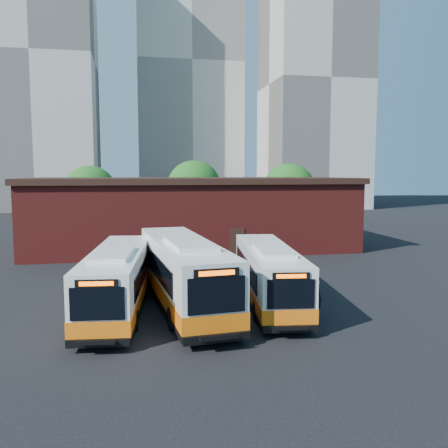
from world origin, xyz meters
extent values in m
plane|color=black|center=(0.00, 0.00, 0.00)|extent=(220.00, 220.00, 0.00)
cube|color=white|center=(-5.96, 0.57, 1.68)|extent=(3.52, 11.52, 2.69)
cube|color=orange|center=(-5.96, 0.57, 0.90)|extent=(3.57, 11.57, 0.66)
cube|color=black|center=(-5.96, 0.57, 0.43)|extent=(3.56, 11.56, 0.24)
cube|color=black|center=(-6.53, -5.10, 1.94)|extent=(2.04, 0.26, 1.28)
cube|color=black|center=(-6.53, -5.11, 2.72)|extent=(1.60, 0.22, 0.30)
cube|color=#FF5905|center=(-6.53, -5.14, 2.72)|extent=(1.27, 0.15, 0.17)
cube|color=black|center=(-6.54, -5.16, 0.43)|extent=(2.41, 0.37, 0.30)
cube|color=black|center=(-6.56, -5.37, 0.52)|extent=(1.40, 0.49, 0.06)
cube|color=black|center=(-6.57, -5.54, 0.59)|extent=(1.37, 0.17, 0.17)
cube|color=black|center=(-7.15, 1.07, 1.94)|extent=(0.92, 8.80, 0.99)
cube|color=black|center=(-4.70, 0.82, 1.94)|extent=(0.92, 8.80, 0.99)
cube|color=white|center=(-6.10, -0.84, 3.12)|extent=(2.02, 4.11, 0.21)
cylinder|color=black|center=(-7.37, -2.52, 0.47)|extent=(0.39, 0.97, 0.94)
cylinder|color=black|center=(-5.20, -2.74, 0.47)|extent=(0.39, 0.97, 0.94)
cylinder|color=black|center=(-6.75, 3.69, 0.47)|extent=(0.39, 0.97, 0.94)
cylinder|color=black|center=(-4.58, 3.47, 0.47)|extent=(0.39, 0.97, 0.94)
cube|color=white|center=(-2.69, 0.79, 1.88)|extent=(3.97, 12.89, 3.01)
cube|color=orange|center=(-2.69, 0.79, 1.00)|extent=(4.03, 12.95, 0.74)
cube|color=black|center=(-2.69, 0.79, 0.48)|extent=(4.01, 12.94, 0.26)
cube|color=black|center=(-2.04, -5.55, 2.17)|extent=(2.29, 0.30, 1.43)
cube|color=black|center=(-2.04, -5.56, 3.04)|extent=(1.79, 0.25, 0.34)
cube|color=#FF5905|center=(-2.04, -5.60, 3.04)|extent=(1.42, 0.17, 0.19)
cube|color=black|center=(-2.03, -5.62, 0.48)|extent=(2.70, 0.42, 0.34)
cube|color=black|center=(-2.01, -5.86, 0.58)|extent=(1.57, 0.56, 0.06)
cube|color=black|center=(-1.99, -6.05, 0.66)|extent=(1.53, 0.20, 0.19)
cube|color=black|center=(-4.10, 1.07, 2.17)|extent=(1.06, 9.85, 1.11)
cube|color=black|center=(-1.36, 1.35, 2.17)|extent=(1.06, 9.85, 1.11)
cube|color=white|center=(-2.53, -0.79, 3.49)|extent=(2.27, 4.60, 0.23)
cylinder|color=black|center=(-3.54, -2.91, 0.53)|extent=(0.44, 1.09, 1.06)
cylinder|color=black|center=(-1.11, -2.66, 0.53)|extent=(0.44, 1.09, 1.06)
cylinder|color=black|center=(-4.25, 4.03, 0.53)|extent=(0.44, 1.09, 1.06)
cylinder|color=black|center=(-1.82, 4.28, 0.53)|extent=(0.44, 1.09, 1.06)
cube|color=white|center=(1.80, 0.63, 1.63)|extent=(3.56, 11.19, 2.61)
cube|color=orange|center=(1.80, 0.63, 0.87)|extent=(3.61, 11.24, 0.64)
cube|color=black|center=(1.80, 0.63, 0.41)|extent=(3.60, 11.23, 0.23)
cube|color=black|center=(1.18, -4.85, 1.88)|extent=(1.98, 0.28, 1.24)
cube|color=black|center=(1.18, -4.86, 2.64)|extent=(1.55, 0.23, 0.29)
cube|color=#FF5905|center=(1.18, -4.90, 2.64)|extent=(1.23, 0.16, 0.16)
cube|color=black|center=(1.17, -4.91, 0.41)|extent=(2.34, 0.39, 0.29)
cube|color=black|center=(1.15, -5.12, 0.50)|extent=(1.36, 0.50, 0.05)
cube|color=black|center=(1.13, -5.28, 0.57)|extent=(1.32, 0.19, 0.16)
cube|color=black|center=(0.66, 1.13, 1.88)|extent=(1.01, 8.52, 0.96)
cube|color=black|center=(3.03, 0.86, 1.88)|extent=(1.01, 8.52, 0.96)
cube|color=white|center=(1.65, -0.73, 3.02)|extent=(2.01, 4.00, 0.20)
cylinder|color=black|center=(0.40, -2.34, 0.46)|extent=(0.39, 0.94, 0.92)
cylinder|color=black|center=(2.50, -2.58, 0.46)|extent=(0.39, 0.94, 0.92)
cylinder|color=black|center=(1.08, 3.67, 0.46)|extent=(0.39, 0.94, 0.92)
cylinder|color=black|center=(3.19, 3.43, 0.46)|extent=(0.39, 0.94, 0.92)
imported|color=#121935|center=(3.35, -2.24, 0.89)|extent=(0.66, 0.77, 1.79)
cube|color=maroon|center=(0.00, 20.00, 3.00)|extent=(28.00, 12.00, 6.00)
cube|color=black|center=(0.00, 20.00, 6.15)|extent=(28.60, 12.60, 0.50)
cube|color=black|center=(3.00, 13.97, 1.20)|extent=(1.20, 0.08, 2.40)
cylinder|color=#382314|center=(-10.00, 32.00, 1.35)|extent=(0.36, 0.36, 2.70)
sphere|color=#1D4F16|center=(-10.00, 32.00, 4.65)|extent=(6.00, 6.00, 6.00)
cylinder|color=#382314|center=(2.00, 34.00, 1.48)|extent=(0.36, 0.36, 2.95)
sphere|color=#1D4F16|center=(2.00, 34.00, 5.08)|extent=(6.56, 6.56, 6.56)
cylinder|color=#382314|center=(13.00, 31.00, 1.40)|extent=(0.36, 0.36, 2.81)
sphere|color=#1D4F16|center=(13.00, 31.00, 4.84)|extent=(6.24, 6.24, 6.24)
cube|color=beige|center=(-22.00, 72.00, 27.50)|extent=(20.00, 18.00, 55.00)
cube|color=beige|center=(7.00, 86.00, 30.00)|extent=(22.00, 20.00, 60.00)
cube|color=beige|center=(30.00, 68.00, 24.00)|extent=(18.00, 18.00, 48.00)
camera|label=1|loc=(-5.05, -23.07, 6.84)|focal=38.00mm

